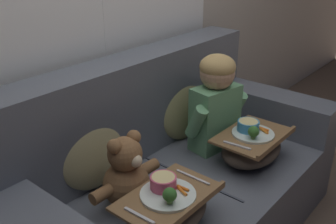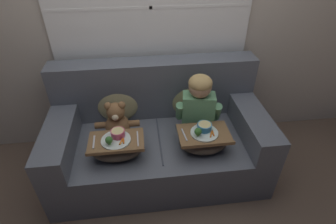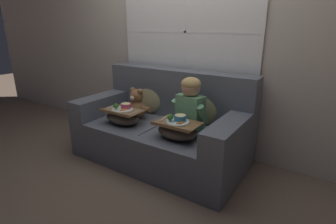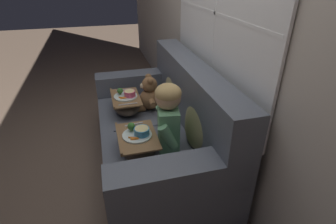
{
  "view_description": "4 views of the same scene",
  "coord_description": "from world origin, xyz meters",
  "px_view_note": "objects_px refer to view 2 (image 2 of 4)",
  "views": [
    {
      "loc": [
        -1.32,
        -1.02,
        1.5
      ],
      "look_at": [
        0.07,
        0.15,
        0.68
      ],
      "focal_mm": 42.0,
      "sensor_mm": 36.0,
      "label": 1
    },
    {
      "loc": [
        -0.13,
        -1.71,
        1.89
      ],
      "look_at": [
        0.08,
        0.02,
        0.63
      ],
      "focal_mm": 28.0,
      "sensor_mm": 36.0,
      "label": 2
    },
    {
      "loc": [
        1.51,
        -2.11,
        1.4
      ],
      "look_at": [
        0.11,
        -0.01,
        0.57
      ],
      "focal_mm": 28.0,
      "sensor_mm": 36.0,
      "label": 3
    },
    {
      "loc": [
        1.94,
        -0.39,
        1.64
      ],
      "look_at": [
        0.05,
        0.12,
        0.56
      ],
      "focal_mm": 28.0,
      "sensor_mm": 36.0,
      "label": 4
    }
  ],
  "objects_px": {
    "child_figure": "(199,102)",
    "lap_tray_teddy": "(117,147)",
    "couch": "(158,136)",
    "throw_pillow_behind_teddy": "(117,102)",
    "throw_pillow_behind_child": "(193,97)",
    "teddy_bear": "(117,123)",
    "lap_tray_child": "(203,140)"
  },
  "relations": [
    {
      "from": "child_figure",
      "to": "lap_tray_teddy",
      "type": "bearing_deg",
      "value": -160.98
    },
    {
      "from": "couch",
      "to": "throw_pillow_behind_teddy",
      "type": "relative_size",
      "value": 4.5
    },
    {
      "from": "throw_pillow_behind_child",
      "to": "throw_pillow_behind_teddy",
      "type": "distance_m",
      "value": 0.68
    },
    {
      "from": "couch",
      "to": "teddy_bear",
      "type": "height_order",
      "value": "couch"
    },
    {
      "from": "couch",
      "to": "child_figure",
      "type": "height_order",
      "value": "child_figure"
    },
    {
      "from": "couch",
      "to": "lap_tray_teddy",
      "type": "bearing_deg",
      "value": -141.27
    },
    {
      "from": "lap_tray_child",
      "to": "throw_pillow_behind_teddy",
      "type": "bearing_deg",
      "value": 145.48
    },
    {
      "from": "lap_tray_teddy",
      "to": "lap_tray_child",
      "type": "bearing_deg",
      "value": 0.01
    },
    {
      "from": "throw_pillow_behind_teddy",
      "to": "child_figure",
      "type": "distance_m",
      "value": 0.73
    },
    {
      "from": "lap_tray_child",
      "to": "throw_pillow_behind_child",
      "type": "bearing_deg",
      "value": 89.95
    },
    {
      "from": "child_figure",
      "to": "teddy_bear",
      "type": "bearing_deg",
      "value": -179.68
    },
    {
      "from": "teddy_bear",
      "to": "throw_pillow_behind_teddy",
      "type": "bearing_deg",
      "value": 89.97
    },
    {
      "from": "throw_pillow_behind_teddy",
      "to": "teddy_bear",
      "type": "bearing_deg",
      "value": -90.03
    },
    {
      "from": "child_figure",
      "to": "throw_pillow_behind_teddy",
      "type": "bearing_deg",
      "value": 161.06
    },
    {
      "from": "couch",
      "to": "lap_tray_teddy",
      "type": "distance_m",
      "value": 0.46
    },
    {
      "from": "throw_pillow_behind_child",
      "to": "lap_tray_teddy",
      "type": "xyz_separation_m",
      "value": [
        -0.68,
        -0.47,
        -0.11
      ]
    },
    {
      "from": "throw_pillow_behind_teddy",
      "to": "teddy_bear",
      "type": "xyz_separation_m",
      "value": [
        -0.0,
        -0.24,
        -0.05
      ]
    },
    {
      "from": "couch",
      "to": "lap_tray_teddy",
      "type": "relative_size",
      "value": 4.3
    },
    {
      "from": "throw_pillow_behind_child",
      "to": "lap_tray_child",
      "type": "distance_m",
      "value": 0.48
    },
    {
      "from": "child_figure",
      "to": "lap_tray_teddy",
      "type": "relative_size",
      "value": 1.28
    },
    {
      "from": "couch",
      "to": "lap_tray_child",
      "type": "relative_size",
      "value": 4.43
    },
    {
      "from": "throw_pillow_behind_teddy",
      "to": "lap_tray_teddy",
      "type": "bearing_deg",
      "value": -89.97
    },
    {
      "from": "throw_pillow_behind_child",
      "to": "throw_pillow_behind_teddy",
      "type": "xyz_separation_m",
      "value": [
        -0.68,
        0.0,
        0.0
      ]
    },
    {
      "from": "throw_pillow_behind_child",
      "to": "teddy_bear",
      "type": "height_order",
      "value": "throw_pillow_behind_child"
    },
    {
      "from": "teddy_bear",
      "to": "child_figure",
      "type": "bearing_deg",
      "value": 0.32
    },
    {
      "from": "throw_pillow_behind_teddy",
      "to": "teddy_bear",
      "type": "relative_size",
      "value": 1.08
    },
    {
      "from": "couch",
      "to": "teddy_bear",
      "type": "xyz_separation_m",
      "value": [
        -0.34,
        -0.04,
        0.22
      ]
    },
    {
      "from": "couch",
      "to": "throw_pillow_behind_teddy",
      "type": "xyz_separation_m",
      "value": [
        -0.34,
        0.2,
        0.27
      ]
    },
    {
      "from": "throw_pillow_behind_child",
      "to": "child_figure",
      "type": "relative_size",
      "value": 0.8
    },
    {
      "from": "throw_pillow_behind_teddy",
      "to": "lap_tray_child",
      "type": "height_order",
      "value": "throw_pillow_behind_teddy"
    },
    {
      "from": "child_figure",
      "to": "lap_tray_teddy",
      "type": "height_order",
      "value": "child_figure"
    },
    {
      "from": "throw_pillow_behind_teddy",
      "to": "teddy_bear",
      "type": "distance_m",
      "value": 0.24
    }
  ]
}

